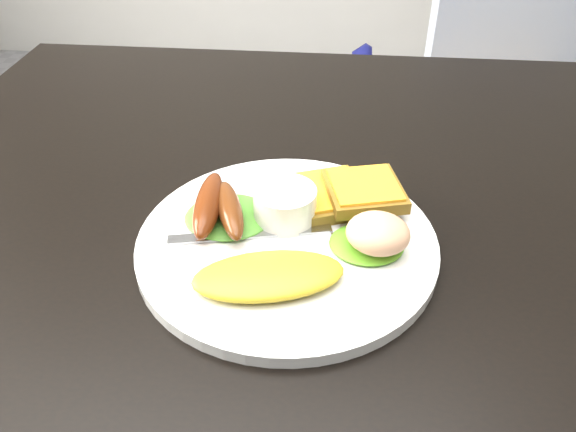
% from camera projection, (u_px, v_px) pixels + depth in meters
% --- Properties ---
extents(dining_table, '(1.20, 0.80, 0.04)m').
position_uv_depth(dining_table, '(382.00, 198.00, 0.66)').
color(dining_table, black).
rests_on(dining_table, ground).
extents(dining_chair, '(0.54, 0.54, 0.05)m').
position_uv_depth(dining_chair, '(510.00, 117.00, 1.43)').
color(dining_chair, '#A4815B').
rests_on(dining_chair, ground).
extents(plate, '(0.30, 0.30, 0.01)m').
position_uv_depth(plate, '(287.00, 243.00, 0.56)').
color(plate, white).
rests_on(plate, dining_table).
extents(lettuce_left, '(0.09, 0.09, 0.01)m').
position_uv_depth(lettuce_left, '(228.00, 216.00, 0.58)').
color(lettuce_left, '#418625').
rests_on(lettuce_left, plate).
extents(lettuce_right, '(0.07, 0.07, 0.01)m').
position_uv_depth(lettuce_right, '(367.00, 244.00, 0.54)').
color(lettuce_right, '#60A11D').
rests_on(lettuce_right, plate).
extents(omelette, '(0.15, 0.09, 0.02)m').
position_uv_depth(omelette, '(268.00, 276.00, 0.50)').
color(omelette, gold).
rests_on(omelette, plate).
extents(sausage_a, '(0.03, 0.11, 0.03)m').
position_uv_depth(sausage_a, '(208.00, 204.00, 0.57)').
color(sausage_a, '#653110').
rests_on(sausage_a, lettuce_left).
extents(sausage_b, '(0.05, 0.10, 0.02)m').
position_uv_depth(sausage_b, '(230.00, 209.00, 0.56)').
color(sausage_b, brown).
rests_on(sausage_b, lettuce_left).
extents(ramekin, '(0.08, 0.08, 0.04)m').
position_uv_depth(ramekin, '(285.00, 205.00, 0.57)').
color(ramekin, white).
rests_on(ramekin, plate).
extents(toast_a, '(0.11, 0.11, 0.01)m').
position_uv_depth(toast_a, '(324.00, 197.00, 0.60)').
color(toast_a, '#875D15').
rests_on(toast_a, plate).
extents(toast_b, '(0.09, 0.09, 0.01)m').
position_uv_depth(toast_b, '(364.00, 191.00, 0.59)').
color(toast_b, olive).
rests_on(toast_b, toast_a).
extents(potato_salad, '(0.07, 0.06, 0.03)m').
position_uv_depth(potato_salad, '(378.00, 233.00, 0.52)').
color(potato_salad, beige).
rests_on(potato_salad, lettuce_right).
extents(fork, '(0.16, 0.05, 0.00)m').
position_uv_depth(fork, '(251.00, 235.00, 0.56)').
color(fork, '#ADAFB7').
rests_on(fork, plate).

